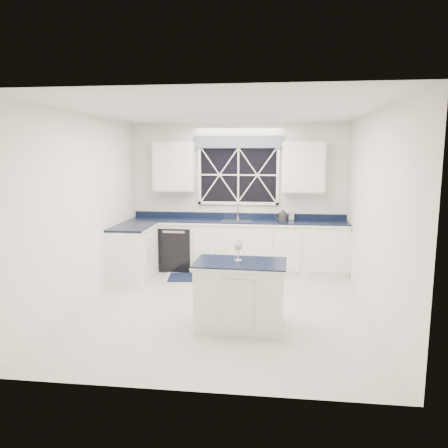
# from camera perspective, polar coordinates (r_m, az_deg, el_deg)

# --- Properties ---
(ground) EXTENTS (4.50, 4.50, 0.00)m
(ground) POSITION_cam_1_polar(r_m,az_deg,el_deg) (6.29, -0.04, -10.73)
(ground) COLOR #B2B1AD
(ground) RESTS_ON ground
(back_wall) EXTENTS (4.00, 0.10, 2.70)m
(back_wall) POSITION_cam_1_polar(r_m,az_deg,el_deg) (8.19, 1.89, 3.64)
(back_wall) COLOR silver
(back_wall) RESTS_ON ground
(base_cabinets) EXTENTS (3.99, 1.60, 0.90)m
(base_cabinets) POSITION_cam_1_polar(r_m,az_deg,el_deg) (7.91, -0.84, -3.16)
(base_cabinets) COLOR white
(base_cabinets) RESTS_ON ground
(countertop) EXTENTS (3.98, 0.64, 0.04)m
(countertop) POSITION_cam_1_polar(r_m,az_deg,el_deg) (7.94, 1.68, 0.34)
(countertop) COLOR black
(countertop) RESTS_ON base_cabinets
(dishwasher) EXTENTS (0.60, 0.58, 0.82)m
(dishwasher) POSITION_cam_1_polar(r_m,az_deg,el_deg) (8.21, -6.01, -3.03)
(dishwasher) COLOR black
(dishwasher) RESTS_ON ground
(window) EXTENTS (1.65, 0.09, 1.26)m
(window) POSITION_cam_1_polar(r_m,az_deg,el_deg) (8.11, 1.88, 6.99)
(window) COLOR black
(window) RESTS_ON ground
(upper_cabinets) EXTENTS (3.10, 0.34, 0.90)m
(upper_cabinets) POSITION_cam_1_polar(r_m,az_deg,el_deg) (7.98, 1.80, 7.46)
(upper_cabinets) COLOR white
(upper_cabinets) RESTS_ON ground
(faucet) EXTENTS (0.05, 0.20, 0.30)m
(faucet) POSITION_cam_1_polar(r_m,az_deg,el_deg) (8.11, 1.82, 1.80)
(faucet) COLOR #B3B3B5
(faucet) RESTS_ON countertop
(island) EXTENTS (1.14, 0.71, 0.83)m
(island) POSITION_cam_1_polar(r_m,az_deg,el_deg) (5.48, 2.13, -9.16)
(island) COLOR white
(island) RESTS_ON ground
(rug) EXTENTS (1.25, 0.85, 0.02)m
(rug) POSITION_cam_1_polar(r_m,az_deg,el_deg) (7.64, -3.31, -7.02)
(rug) COLOR #A7A7A3
(rug) RESTS_ON ground
(kettle) EXTENTS (0.28, 0.21, 0.20)m
(kettle) POSITION_cam_1_polar(r_m,az_deg,el_deg) (7.93, 7.67, 1.08)
(kettle) COLOR #2F2F32
(kettle) RESTS_ON countertop
(wine_glass) EXTENTS (0.11, 0.11, 0.27)m
(wine_glass) POSITION_cam_1_polar(r_m,az_deg,el_deg) (5.38, 1.88, -2.86)
(wine_glass) COLOR silver
(wine_glass) RESTS_ON island
(soap_bottle) EXTENTS (0.11, 0.11, 0.20)m
(soap_bottle) POSITION_cam_1_polar(r_m,az_deg,el_deg) (8.11, 8.81, 1.30)
(soap_bottle) COLOR silver
(soap_bottle) RESTS_ON countertop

